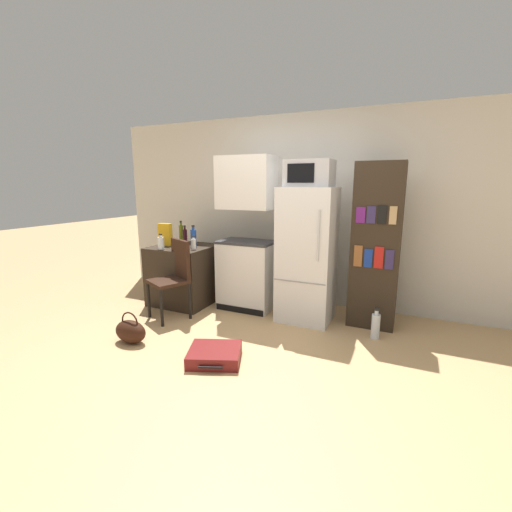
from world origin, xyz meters
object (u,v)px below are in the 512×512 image
Objects in this scene: bookshelf at (376,247)px; suitcase_large_flat at (215,355)px; bottle_clear_short at (161,243)px; bottle_blue_soda at (193,238)px; bottle_wine_dark at (185,236)px; water_bottle_front at (376,326)px; side_table at (185,274)px; bottle_milk_white at (194,244)px; handbag at (131,331)px; chair at (175,272)px; cereal_box at (165,235)px; refrigerator at (307,255)px; microwave at (309,174)px; bottle_amber_beer at (194,239)px; kitchen_hutch at (247,241)px; bottle_olive_oil at (181,233)px.

bookshelf is 2.10m from suitcase_large_flat.
bottle_clear_short is 0.69× the size of bottle_blue_soda.
bottle_wine_dark reaches higher than water_bottle_front.
side_table is 2.98× the size of bottle_wine_dark.
bottle_milk_white is at bearing 109.28° from suitcase_large_flat.
water_bottle_front is (2.29, 1.15, 0.02)m from handbag.
side_table is at bearing 69.92° from bottle_clear_short.
bottle_wine_dark is (-0.33, 0.28, 0.04)m from bottle_milk_white.
suitcase_large_flat is (1.23, -1.24, -0.34)m from side_table.
chair is (0.05, -0.50, -0.35)m from bottle_blue_soda.
cereal_box is at bearing 119.37° from suitcase_large_flat.
chair is (-1.48, -0.60, -0.23)m from refrigerator.
microwave reaches higher than bottle_wine_dark.
refrigerator is 1.76m from bottle_wine_dark.
bottle_amber_beer is 0.54× the size of bottle_blue_soda.
microwave is 1.96× the size of bottle_wine_dark.
bottle_wine_dark is at bearing -177.55° from bookshelf.
water_bottle_front is at bearing -7.15° from bottle_amber_beer.
bottle_blue_soda is (-0.71, -0.15, 0.02)m from kitchen_hutch.
bottle_clear_short reaches higher than handbag.
chair is at bearing -135.53° from kitchen_hutch.
microwave is at bearing -170.25° from bookshelf.
microwave is 1.44× the size of handbag.
kitchen_hutch is 1.84m from water_bottle_front.
bottle_blue_soda is (-1.53, -0.10, 0.12)m from refrigerator.
bottle_wine_dark is 0.25m from bottle_blue_soda.
bottle_milk_white is 2.37m from water_bottle_front.
suitcase_large_flat is (1.46, -1.52, -0.86)m from bottle_olive_oil.
bottle_wine_dark is at bearing 114.97° from side_table.
handbag is at bearing -79.29° from side_table.
bottle_olive_oil is at bearing 130.06° from side_table.
bottle_wine_dark is (-0.94, -0.03, 0.01)m from kitchen_hutch.
water_bottle_front is (2.31, 0.36, -0.42)m from chair.
kitchen_hutch is 0.84m from bottle_amber_beer.
suitcase_large_flat is (-0.47, -1.35, -0.73)m from refrigerator.
bottle_milk_white is 1.66m from suitcase_large_flat.
cereal_box is (-0.52, 0.09, 0.08)m from bottle_milk_white.
kitchen_hutch is 5.42× the size of handbag.
bottle_amber_beer is at bearing 172.85° from water_bottle_front.
chair is at bearing -83.78° from bottle_blue_soda.
bottle_clear_short is 0.67× the size of bottle_olive_oil.
bottle_wine_dark is at bearing -41.26° from bottle_olive_oil.
suitcase_large_flat is (1.18, -1.43, -0.80)m from bottle_amber_beer.
microwave reaches higher than water_bottle_front.
microwave is 0.54× the size of chair.
water_bottle_front is (2.65, 0.19, -0.73)m from bottle_clear_short.
refrigerator is 2.67× the size of suitcase_large_flat.
kitchen_hutch is 1.10m from bottle_clear_short.
bottle_milk_white is at bearing -39.74° from bottle_wine_dark.
refrigerator reaches higher than cereal_box.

